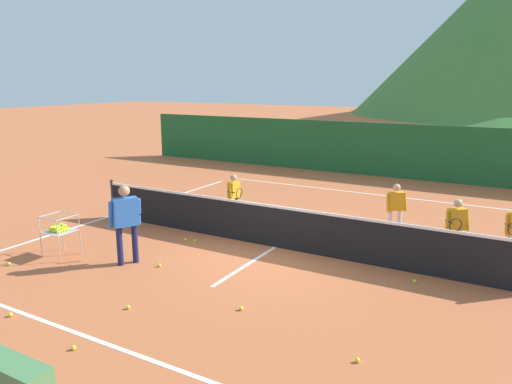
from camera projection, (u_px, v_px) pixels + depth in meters
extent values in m
plane|color=#BC6038|center=(275.00, 247.00, 10.99)|extent=(120.00, 120.00, 0.00)
cube|color=white|center=(115.00, 347.00, 6.85)|extent=(10.36, 0.08, 0.01)
cube|color=white|center=(361.00, 193.00, 16.30)|extent=(10.36, 0.08, 0.01)
cube|color=white|center=(110.00, 216.00, 13.49)|extent=(0.08, 11.17, 0.01)
cube|color=white|center=(275.00, 247.00, 10.98)|extent=(0.08, 5.04, 0.01)
cylinder|color=#333338|center=(113.00, 199.00, 13.31)|extent=(0.08, 0.08, 1.05)
cube|color=black|center=(275.00, 228.00, 10.88)|extent=(10.01, 0.02, 0.92)
cube|color=white|center=(276.00, 207.00, 10.77)|extent=(10.01, 0.03, 0.06)
cylinder|color=#191E4C|center=(120.00, 246.00, 9.82)|extent=(0.12, 0.12, 0.82)
cylinder|color=#191E4C|center=(135.00, 243.00, 9.98)|extent=(0.12, 0.12, 0.82)
cube|color=blue|center=(125.00, 212.00, 9.75)|extent=(0.44, 0.53, 0.57)
sphere|color=tan|center=(124.00, 191.00, 9.65)|extent=(0.23, 0.23, 0.23)
cylinder|color=blue|center=(111.00, 215.00, 9.67)|extent=(0.24, 0.19, 0.56)
cylinder|color=blue|center=(139.00, 212.00, 9.93)|extent=(0.19, 0.16, 0.56)
torus|color=#262628|center=(135.00, 211.00, 10.16)|extent=(0.16, 0.26, 0.29)
cylinder|color=black|center=(138.00, 214.00, 9.95)|extent=(0.20, 0.13, 0.03)
cylinder|color=black|center=(236.00, 208.00, 13.19)|extent=(0.09, 0.09, 0.62)
cylinder|color=black|center=(232.00, 210.00, 12.99)|extent=(0.09, 0.09, 0.62)
cube|color=orange|center=(234.00, 190.00, 12.97)|extent=(0.17, 0.37, 0.43)
sphere|color=tan|center=(234.00, 178.00, 12.90)|extent=(0.17, 0.17, 0.17)
cylinder|color=orange|center=(240.00, 189.00, 13.13)|extent=(0.17, 0.07, 0.42)
cylinder|color=orange|center=(230.00, 192.00, 12.79)|extent=(0.13, 0.07, 0.43)
torus|color=#262628|center=(239.00, 193.00, 12.65)|extent=(0.02, 0.29, 0.29)
cylinder|color=black|center=(231.00, 192.00, 12.77)|extent=(0.22, 0.03, 0.03)
cylinder|color=silver|center=(399.00, 222.00, 11.80)|extent=(0.09, 0.09, 0.63)
cylinder|color=silver|center=(390.00, 223.00, 11.77)|extent=(0.09, 0.09, 0.63)
cube|color=orange|center=(396.00, 201.00, 11.66)|extent=(0.40, 0.37, 0.44)
sphere|color=#DBAD84|center=(397.00, 187.00, 11.59)|extent=(0.17, 0.17, 0.17)
cylinder|color=orange|center=(405.00, 202.00, 11.65)|extent=(0.16, 0.18, 0.43)
cylinder|color=orange|center=(388.00, 203.00, 11.61)|extent=(0.13, 0.14, 0.44)
cylinder|color=silver|center=(459.00, 243.00, 10.26)|extent=(0.09, 0.09, 0.64)
cylinder|color=silver|center=(449.00, 244.00, 10.21)|extent=(0.09, 0.09, 0.64)
cube|color=orange|center=(457.00, 219.00, 10.12)|extent=(0.40, 0.38, 0.45)
sphere|color=#DBAD84|center=(458.00, 203.00, 10.04)|extent=(0.18, 0.18, 0.18)
cylinder|color=orange|center=(467.00, 220.00, 10.11)|extent=(0.16, 0.18, 0.44)
cylinder|color=orange|center=(448.00, 221.00, 10.05)|extent=(0.14, 0.14, 0.44)
torus|color=#262628|center=(456.00, 225.00, 9.79)|extent=(0.23, 0.21, 0.29)
cylinder|color=black|center=(449.00, 222.00, 10.03)|extent=(0.17, 0.18, 0.03)
cylinder|color=silver|center=(508.00, 248.00, 10.00)|extent=(0.09, 0.09, 0.62)
cylinder|color=orange|center=(507.00, 225.00, 9.85)|extent=(0.12, 0.14, 0.43)
cylinder|color=black|center=(508.00, 225.00, 9.83)|extent=(0.14, 0.20, 0.03)
cylinder|color=#B7B7BC|center=(62.00, 230.00, 10.73)|extent=(0.02, 0.02, 0.89)
cylinder|color=#B7B7BC|center=(80.00, 234.00, 10.46)|extent=(0.02, 0.02, 0.89)
cylinder|color=#B7B7BC|center=(40.00, 237.00, 10.25)|extent=(0.02, 0.02, 0.89)
cylinder|color=#B7B7BC|center=(58.00, 242.00, 9.98)|extent=(0.02, 0.02, 0.89)
cube|color=#B7B7BC|center=(60.00, 231.00, 10.33)|extent=(0.56, 0.56, 0.01)
cube|color=#B7B7BC|center=(69.00, 213.00, 10.49)|extent=(0.56, 0.02, 0.02)
cube|color=#B7B7BC|center=(47.00, 219.00, 10.02)|extent=(0.56, 0.02, 0.02)
cube|color=#B7B7BC|center=(50.00, 214.00, 10.39)|extent=(0.02, 0.56, 0.02)
cube|color=#B7B7BC|center=(67.00, 218.00, 10.12)|extent=(0.02, 0.56, 0.02)
sphere|color=yellow|center=(51.00, 230.00, 10.28)|extent=(0.07, 0.07, 0.07)
sphere|color=yellow|center=(53.00, 230.00, 10.33)|extent=(0.07, 0.07, 0.07)
sphere|color=yellow|center=(56.00, 229.00, 10.39)|extent=(0.07, 0.07, 0.07)
sphere|color=yellow|center=(58.00, 228.00, 10.45)|extent=(0.07, 0.07, 0.07)
sphere|color=yellow|center=(61.00, 227.00, 10.50)|extent=(0.07, 0.07, 0.07)
sphere|color=yellow|center=(53.00, 231.00, 10.25)|extent=(0.07, 0.07, 0.07)
sphere|color=yellow|center=(55.00, 230.00, 10.30)|extent=(0.07, 0.07, 0.07)
sphere|color=yellow|center=(58.00, 229.00, 10.36)|extent=(0.07, 0.07, 0.07)
sphere|color=yellow|center=(60.00, 228.00, 10.42)|extent=(0.07, 0.07, 0.07)
sphere|color=yellow|center=(63.00, 228.00, 10.47)|extent=(0.07, 0.07, 0.07)
sphere|color=yellow|center=(55.00, 231.00, 10.21)|extent=(0.07, 0.07, 0.07)
sphere|color=yellow|center=(57.00, 230.00, 10.27)|extent=(0.07, 0.07, 0.07)
sphere|color=yellow|center=(60.00, 230.00, 10.32)|extent=(0.07, 0.07, 0.07)
sphere|color=yellow|center=(62.00, 229.00, 10.38)|extent=(0.07, 0.07, 0.07)
sphere|color=yellow|center=(65.00, 228.00, 10.43)|extent=(0.07, 0.07, 0.07)
sphere|color=yellow|center=(57.00, 232.00, 10.18)|extent=(0.07, 0.07, 0.07)
sphere|color=yellow|center=(59.00, 231.00, 10.23)|extent=(0.07, 0.07, 0.07)
sphere|color=yellow|center=(62.00, 230.00, 10.29)|extent=(0.07, 0.07, 0.07)
sphere|color=yellow|center=(64.00, 229.00, 10.35)|extent=(0.07, 0.07, 0.07)
sphere|color=yellow|center=(67.00, 229.00, 10.40)|extent=(0.07, 0.07, 0.07)
sphere|color=yellow|center=(59.00, 232.00, 10.15)|extent=(0.07, 0.07, 0.07)
sphere|color=yellow|center=(61.00, 231.00, 10.20)|extent=(0.07, 0.07, 0.07)
sphere|color=yellow|center=(64.00, 230.00, 10.26)|extent=(0.07, 0.07, 0.07)
sphere|color=yellow|center=(66.00, 230.00, 10.31)|extent=(0.07, 0.07, 0.07)
sphere|color=yellow|center=(69.00, 229.00, 10.37)|extent=(0.07, 0.07, 0.07)
sphere|color=yellow|center=(50.00, 228.00, 10.27)|extent=(0.07, 0.07, 0.07)
sphere|color=yellow|center=(53.00, 227.00, 10.32)|extent=(0.07, 0.07, 0.07)
sphere|color=yellow|center=(56.00, 226.00, 10.37)|extent=(0.07, 0.07, 0.07)
sphere|color=yellow|center=(58.00, 225.00, 10.43)|extent=(0.07, 0.07, 0.07)
sphere|color=yellow|center=(60.00, 225.00, 10.49)|extent=(0.07, 0.07, 0.07)
sphere|color=yellow|center=(52.00, 228.00, 10.24)|extent=(0.07, 0.07, 0.07)
sphere|color=yellow|center=(55.00, 227.00, 10.28)|extent=(0.07, 0.07, 0.07)
sphere|color=yellow|center=(57.00, 227.00, 10.35)|extent=(0.07, 0.07, 0.07)
sphere|color=yellow|center=(60.00, 226.00, 10.39)|extent=(0.07, 0.07, 0.07)
sphere|color=yellow|center=(63.00, 225.00, 10.45)|extent=(0.07, 0.07, 0.07)
sphere|color=yellow|center=(55.00, 228.00, 10.21)|extent=(0.07, 0.07, 0.07)
sphere|color=yellow|center=(57.00, 228.00, 10.26)|extent=(0.07, 0.07, 0.07)
sphere|color=yellow|center=(60.00, 227.00, 10.31)|extent=(0.07, 0.07, 0.07)
sphere|color=yellow|center=(62.00, 226.00, 10.37)|extent=(0.07, 0.07, 0.07)
sphere|color=yellow|center=(65.00, 226.00, 10.42)|extent=(0.07, 0.07, 0.07)
sphere|color=yellow|center=(57.00, 229.00, 10.17)|extent=(0.07, 0.07, 0.07)
sphere|color=yellow|center=(59.00, 228.00, 10.23)|extent=(0.07, 0.07, 0.07)
sphere|color=yellow|center=(61.00, 228.00, 10.28)|extent=(0.07, 0.07, 0.07)
sphere|color=yellow|center=(195.00, 241.00, 11.31)|extent=(0.07, 0.07, 0.07)
sphere|color=yellow|center=(186.00, 240.00, 11.40)|extent=(0.07, 0.07, 0.07)
sphere|color=yellow|center=(9.00, 264.00, 9.89)|extent=(0.07, 0.07, 0.07)
sphere|color=yellow|center=(159.00, 265.00, 9.81)|extent=(0.07, 0.07, 0.07)
sphere|color=yellow|center=(128.00, 307.00, 7.99)|extent=(0.07, 0.07, 0.07)
sphere|color=yellow|center=(74.00, 348.00, 6.77)|extent=(0.07, 0.07, 0.07)
sphere|color=yellow|center=(241.00, 308.00, 7.95)|extent=(0.07, 0.07, 0.07)
sphere|color=yellow|center=(10.00, 315.00, 7.73)|extent=(0.07, 0.07, 0.07)
sphere|color=yellow|center=(358.00, 360.00, 6.47)|extent=(0.07, 0.07, 0.07)
sphere|color=yellow|center=(415.00, 281.00, 9.03)|extent=(0.07, 0.07, 0.07)
cube|color=#1E5B2D|center=(389.00, 150.00, 18.81)|extent=(22.80, 0.08, 2.10)
cube|color=#4C7F4C|center=(2.00, 374.00, 5.83)|extent=(1.50, 0.36, 0.46)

